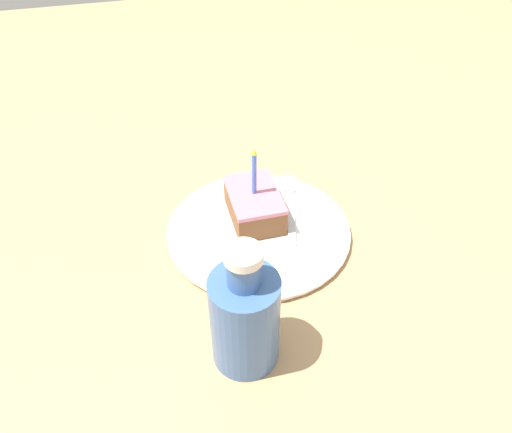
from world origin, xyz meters
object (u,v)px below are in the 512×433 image
at_px(fork, 290,203).
at_px(bottle, 245,317).
at_px(plate, 256,231).
at_px(cake_slice, 255,204).

xyz_separation_m(fork, bottle, (0.14, 0.25, 0.06)).
height_order(plate, bottle, bottle).
distance_m(plate, fork, 0.08).
bearing_deg(plate, fork, -148.65).
bearing_deg(plate, bottle, 71.74).
xyz_separation_m(plate, cake_slice, (-0.01, -0.03, 0.03)).
distance_m(cake_slice, fork, 0.07).
bearing_deg(fork, plate, 31.35).
distance_m(fork, bottle, 0.30).
bearing_deg(cake_slice, bottle, 72.47).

